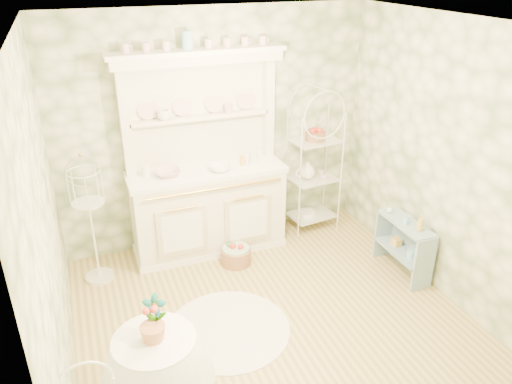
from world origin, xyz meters
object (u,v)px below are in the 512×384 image
object	(u,v)px
bakers_rack	(314,163)
round_table	(158,376)
birdcage_stand	(91,220)
floor_basket	(236,254)
kitchen_dresser	(206,158)
side_shelf	(403,247)

from	to	relation	value
bakers_rack	round_table	bearing A→B (deg)	-143.97
bakers_rack	birdcage_stand	distance (m)	2.67
birdcage_stand	floor_basket	size ratio (longest dim) A/B	3.90
kitchen_dresser	bakers_rack	world-z (taller)	kitchen_dresser
side_shelf	round_table	world-z (taller)	round_table
side_shelf	floor_basket	bearing A→B (deg)	147.36
side_shelf	round_table	xyz separation A→B (m)	(-2.82, -0.94, 0.05)
round_table	birdcage_stand	world-z (taller)	birdcage_stand
kitchen_dresser	floor_basket	distance (m)	1.13
kitchen_dresser	birdcage_stand	world-z (taller)	kitchen_dresser
round_table	floor_basket	size ratio (longest dim) A/B	1.97
side_shelf	birdcage_stand	xyz separation A→B (m)	(-3.10, 1.04, 0.41)
floor_basket	birdcage_stand	bearing A→B (deg)	170.59
kitchen_dresser	bakers_rack	size ratio (longest dim) A/B	1.33
side_shelf	floor_basket	distance (m)	1.83
kitchen_dresser	side_shelf	bearing A→B (deg)	-33.93
side_shelf	round_table	bearing A→B (deg)	-168.33
bakers_rack	round_table	xyz separation A→B (m)	(-2.37, -2.22, -0.50)
kitchen_dresser	side_shelf	size ratio (longest dim) A/B	3.16
round_table	floor_basket	distance (m)	2.12
floor_basket	kitchen_dresser	bearing A→B (deg)	113.32
kitchen_dresser	side_shelf	xyz separation A→B (m)	(1.82, -1.22, -0.83)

